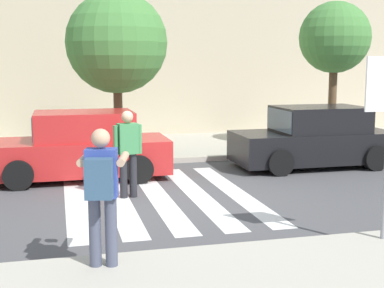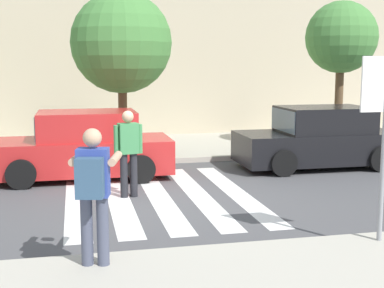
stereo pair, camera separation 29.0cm
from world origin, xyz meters
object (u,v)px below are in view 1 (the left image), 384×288
Objects in this scene: street_tree_center at (117,43)px; parked_car_red at (80,147)px; parked_car_black at (315,139)px; street_tree_east at (335,38)px; pedestrian_crossing at (128,149)px; photographer_with_backpack at (102,186)px.

parked_car_red is at bearing -119.10° from street_tree_center.
street_tree_center reaches higher than parked_car_black.
street_tree_east is at bearing 51.84° from parked_car_black.
pedestrian_crossing is 2.21m from parked_car_red.
parked_car_red is (-0.84, 2.02, -0.25)m from pedestrian_crossing.
photographer_with_backpack reaches higher than parked_car_black.
photographer_with_backpack is at bearing -89.79° from parked_car_red.
street_tree_center reaches higher than pedestrian_crossing.
pedestrian_crossing is 4.58m from street_tree_center.
street_tree_center is at bearing 157.42° from parked_car_black.
street_tree_center is at bearing 60.90° from parked_car_red.
street_tree_center is (1.11, 1.99, 2.44)m from parked_car_red.
parked_car_black is at bearing -128.16° from street_tree_east.
photographer_with_backpack is at bearing -101.87° from pedestrian_crossing.
parked_car_red is 0.94× the size of street_tree_center.
street_tree_center reaches higher than photographer_with_backpack.
pedestrian_crossing is at bearing 78.13° from photographer_with_backpack.
street_tree_east is (6.30, -0.08, 0.18)m from street_tree_center.
photographer_with_backpack is 1.00× the size of pedestrian_crossing.
street_tree_center is 6.30m from street_tree_east.
street_tree_center is at bearing 179.25° from street_tree_east.
parked_car_black is at bearing 21.82° from pedestrian_crossing.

